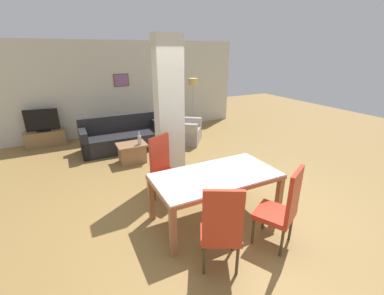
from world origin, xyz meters
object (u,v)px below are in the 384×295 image
dining_chair_near_left (221,227)px  sofa (122,138)px  dining_chair_near_right (283,207)px  tv_screen (42,121)px  dining_chair_far_left (165,167)px  armchair (183,132)px  dining_table (216,183)px  bottle (140,140)px  floor_lamp (193,87)px  tv_stand (46,138)px  coffee_table (132,153)px

dining_chair_near_left → sofa: (-0.13, 4.51, -0.30)m
dining_chair_near_right → sofa: size_ratio=0.55×
tv_screen → sofa: bearing=152.6°
dining_chair_far_left → tv_screen: (-1.94, 3.92, 0.11)m
dining_chair_near_left → dining_chair_far_left: same height
armchair → dining_table: bearing=20.0°
bottle → floor_lamp: floor_lamp is taller
dining_table → dining_chair_far_left: (-0.45, 0.89, -0.02)m
tv_screen → dining_chair_near_right: bearing=121.9°
armchair → tv_stand: bearing=-75.0°
dining_table → tv_screen: tv_screen is taller
dining_table → floor_lamp: bearing=66.9°
dining_chair_near_right → bottle: size_ratio=3.93×
dining_chair_near_left → bottle: dining_chair_near_left is taller
dining_chair_near_left → armchair: size_ratio=0.96×
floor_lamp → tv_screen: bearing=176.2°
floor_lamp → dining_table: bearing=-113.1°
armchair → tv_stand: armchair is taller
bottle → floor_lamp: bearing=39.6°
sofa → armchair: 1.65m
dining_chair_near_right → tv_screen: (-2.85, 5.68, 0.11)m
sofa → armchair: size_ratio=1.73×
armchair → dining_chair_near_right: bearing=29.2°
coffee_table → bottle: bearing=-30.0°
dining_chair_near_left → bottle: 3.44m
dining_chair_near_right → floor_lamp: size_ratio=0.70×
dining_table → coffee_table: bearing=102.3°
dining_table → coffee_table: (-0.58, 2.68, -0.39)m
dining_chair_near_left → bottle: bearing=117.3°
dining_table → armchair: size_ratio=1.56×
dining_chair_far_left → tv_screen: bearing=-90.7°
sofa → bottle: 1.11m
dining_chair_far_left → floor_lamp: bearing=-150.2°
dining_chair_near_right → dining_chair_far_left: size_ratio=1.00×
dining_chair_near_left → armchair: bearing=98.7°
dining_chair_near_left → tv_stand: 6.00m
sofa → bottle: (0.17, -1.07, 0.26)m
dining_chair_near_left → floor_lamp: (2.38, 5.38, 0.75)m
floor_lamp → sofa: bearing=-160.9°
dining_chair_near_right → tv_stand: size_ratio=1.14×
dining_chair_near_left → dining_chair_far_left: size_ratio=1.00×
tv_stand → floor_lamp: floor_lamp is taller
dining_chair_near_left → dining_chair_far_left: 1.75m
coffee_table → bottle: (0.17, -0.10, 0.32)m
armchair → tv_screen: tv_screen is taller
dining_chair_near_right → bottle: bearing=76.5°
dining_chair_near_left → coffee_table: dining_chair_near_left is taller
dining_chair_near_right → sofa: bearing=75.4°
tv_screen → floor_lamp: floor_lamp is taller
dining_chair_far_left → bottle: bearing=-118.4°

